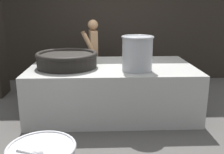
% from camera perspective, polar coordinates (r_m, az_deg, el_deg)
% --- Properties ---
extents(ground_plane, '(60.00, 60.00, 0.00)m').
position_cam_1_polar(ground_plane, '(4.84, 0.00, -7.31)').
color(ground_plane, '#474442').
extents(hearth_platform, '(2.82, 1.65, 0.85)m').
position_cam_1_polar(hearth_platform, '(4.70, 0.00, -2.51)').
color(hearth_platform, gray).
rests_on(hearth_platform, ground_plane).
extents(giant_wok_near, '(1.04, 1.04, 0.26)m').
position_cam_1_polar(giant_wok_near, '(4.48, -9.78, 3.87)').
color(giant_wok_near, black).
rests_on(giant_wok_near, hearth_platform).
extents(stock_pot, '(0.51, 0.51, 0.55)m').
position_cam_1_polar(stock_pot, '(4.18, 5.53, 5.26)').
color(stock_pot, gray).
rests_on(stock_pot, hearth_platform).
extents(cook, '(0.40, 0.60, 1.58)m').
position_cam_1_polar(cook, '(5.78, -4.15, 5.18)').
color(cook, '#9E7551').
rests_on(cook, ground_plane).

